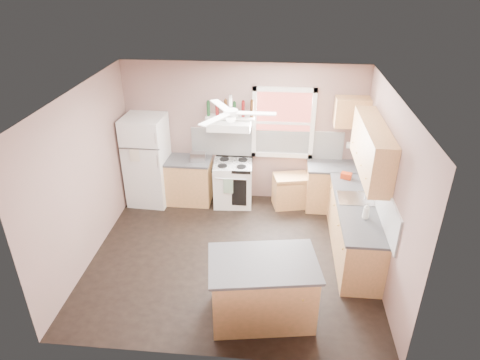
# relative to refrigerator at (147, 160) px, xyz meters

# --- Properties ---
(floor) EXTENTS (4.50, 4.50, 0.00)m
(floor) POSITION_rel_refrigerator_xyz_m (1.81, -1.64, -0.88)
(floor) COLOR black
(floor) RESTS_ON ground
(ceiling) EXTENTS (4.50, 4.50, 0.00)m
(ceiling) POSITION_rel_refrigerator_xyz_m (1.81, -1.64, 1.82)
(ceiling) COLOR white
(ceiling) RESTS_ON ground
(wall_back) EXTENTS (4.50, 0.05, 2.70)m
(wall_back) POSITION_rel_refrigerator_xyz_m (1.81, 0.39, 0.47)
(wall_back) COLOR #85665E
(wall_back) RESTS_ON ground
(wall_right) EXTENTS (0.05, 4.00, 2.70)m
(wall_right) POSITION_rel_refrigerator_xyz_m (4.09, -1.64, 0.47)
(wall_right) COLOR #85665E
(wall_right) RESTS_ON ground
(wall_left) EXTENTS (0.05, 4.00, 2.70)m
(wall_left) POSITION_rel_refrigerator_xyz_m (-0.46, -1.64, 0.47)
(wall_left) COLOR #85665E
(wall_left) RESTS_ON ground
(backsplash_back) EXTENTS (2.90, 0.03, 0.55)m
(backsplash_back) POSITION_rel_refrigerator_xyz_m (2.26, 0.35, 0.30)
(backsplash_back) COLOR white
(backsplash_back) RESTS_ON wall_back
(backsplash_right) EXTENTS (0.03, 2.60, 0.55)m
(backsplash_right) POSITION_rel_refrigerator_xyz_m (4.05, -1.34, 0.30)
(backsplash_right) COLOR white
(backsplash_right) RESTS_ON wall_right
(window_view) EXTENTS (1.00, 0.02, 1.20)m
(window_view) POSITION_rel_refrigerator_xyz_m (2.56, 0.35, 0.72)
(window_view) COLOR brown
(window_view) RESTS_ON wall_back
(window_frame) EXTENTS (1.16, 0.07, 1.36)m
(window_frame) POSITION_rel_refrigerator_xyz_m (2.56, 0.32, 0.72)
(window_frame) COLOR white
(window_frame) RESTS_ON wall_back
(refrigerator) EXTENTS (0.78, 0.76, 1.76)m
(refrigerator) POSITION_rel_refrigerator_xyz_m (0.00, 0.00, 0.00)
(refrigerator) COLOR white
(refrigerator) RESTS_ON floor
(base_cabinet_left) EXTENTS (0.90, 0.60, 0.86)m
(base_cabinet_left) POSITION_rel_refrigerator_xyz_m (0.75, 0.06, -0.45)
(base_cabinet_left) COLOR #A98046
(base_cabinet_left) RESTS_ON floor
(counter_left) EXTENTS (0.92, 0.62, 0.04)m
(counter_left) POSITION_rel_refrigerator_xyz_m (0.75, 0.06, 0.00)
(counter_left) COLOR #3C3D3F
(counter_left) RESTS_ON base_cabinet_left
(toaster) EXTENTS (0.29, 0.18, 0.18)m
(toaster) POSITION_rel_refrigerator_xyz_m (0.99, 0.01, 0.11)
(toaster) COLOR silver
(toaster) RESTS_ON counter_left
(stove) EXTENTS (0.76, 0.68, 0.86)m
(stove) POSITION_rel_refrigerator_xyz_m (1.64, 0.06, -0.45)
(stove) COLOR white
(stove) RESTS_ON floor
(range_hood) EXTENTS (0.78, 0.50, 0.14)m
(range_hood) POSITION_rel_refrigerator_xyz_m (1.58, 0.11, 0.74)
(range_hood) COLOR white
(range_hood) RESTS_ON wall_back
(bottle_shelf) EXTENTS (0.90, 0.26, 0.03)m
(bottle_shelf) POSITION_rel_refrigerator_xyz_m (1.58, 0.23, 0.84)
(bottle_shelf) COLOR white
(bottle_shelf) RESTS_ON range_hood
(cart) EXTENTS (0.73, 0.56, 0.65)m
(cart) POSITION_rel_refrigerator_xyz_m (2.76, 0.06, -0.55)
(cart) COLOR #A98046
(cart) RESTS_ON floor
(base_cabinet_corner) EXTENTS (1.00, 0.60, 0.86)m
(base_cabinet_corner) POSITION_rel_refrigerator_xyz_m (3.56, 0.06, -0.45)
(base_cabinet_corner) COLOR #A98046
(base_cabinet_corner) RESTS_ON floor
(base_cabinet_right) EXTENTS (0.60, 2.20, 0.86)m
(base_cabinet_right) POSITION_rel_refrigerator_xyz_m (3.76, -1.34, -0.45)
(base_cabinet_right) COLOR #A98046
(base_cabinet_right) RESTS_ON floor
(counter_corner) EXTENTS (1.02, 0.62, 0.04)m
(counter_corner) POSITION_rel_refrigerator_xyz_m (3.56, 0.06, 0.00)
(counter_corner) COLOR #3C3D3F
(counter_corner) RESTS_ON base_cabinet_corner
(counter_right) EXTENTS (0.62, 2.22, 0.04)m
(counter_right) POSITION_rel_refrigerator_xyz_m (3.75, -1.34, 0.00)
(counter_right) COLOR #3C3D3F
(counter_right) RESTS_ON base_cabinet_right
(sink) EXTENTS (0.55, 0.45, 0.03)m
(sink) POSITION_rel_refrigerator_xyz_m (3.75, -1.14, 0.02)
(sink) COLOR silver
(sink) RESTS_ON counter_right
(faucet) EXTENTS (0.03, 0.03, 0.14)m
(faucet) POSITION_rel_refrigerator_xyz_m (3.91, -1.14, 0.09)
(faucet) COLOR silver
(faucet) RESTS_ON sink
(upper_cabinet_right) EXTENTS (0.33, 1.80, 0.76)m
(upper_cabinet_right) POSITION_rel_refrigerator_xyz_m (3.89, -1.14, 0.90)
(upper_cabinet_right) COLOR #A98046
(upper_cabinet_right) RESTS_ON wall_right
(upper_cabinet_corner) EXTENTS (0.60, 0.33, 0.52)m
(upper_cabinet_corner) POSITION_rel_refrigerator_xyz_m (3.76, 0.19, 1.02)
(upper_cabinet_corner) COLOR #A98046
(upper_cabinet_corner) RESTS_ON wall_back
(paper_towel) EXTENTS (0.26, 0.12, 0.12)m
(paper_towel) POSITION_rel_refrigerator_xyz_m (3.88, 0.22, 0.37)
(paper_towel) COLOR white
(paper_towel) RESTS_ON wall_back
(island) EXTENTS (1.44, 1.03, 0.86)m
(island) POSITION_rel_refrigerator_xyz_m (2.36, -2.88, -0.45)
(island) COLOR #A98046
(island) RESTS_ON floor
(island_top) EXTENTS (1.53, 1.12, 0.04)m
(island_top) POSITION_rel_refrigerator_xyz_m (2.36, -2.88, 0.00)
(island_top) COLOR #3C3D3F
(island_top) RESTS_ON island
(ceiling_fan_hub) EXTENTS (0.20, 0.20, 0.08)m
(ceiling_fan_hub) POSITION_rel_refrigerator_xyz_m (1.81, -1.64, 1.57)
(ceiling_fan_hub) COLOR white
(ceiling_fan_hub) RESTS_ON ceiling
(soap_bottle) EXTENTS (0.10, 0.10, 0.26)m
(soap_bottle) POSITION_rel_refrigerator_xyz_m (3.82, -1.71, 0.15)
(soap_bottle) COLOR silver
(soap_bottle) RESTS_ON counter_right
(red_caddy) EXTENTS (0.21, 0.18, 0.10)m
(red_caddy) POSITION_rel_refrigerator_xyz_m (3.69, -0.44, 0.07)
(red_caddy) COLOR #B4300F
(red_caddy) RESTS_ON counter_right
(wine_bottles) EXTENTS (0.86, 0.06, 0.31)m
(wine_bottles) POSITION_rel_refrigerator_xyz_m (1.59, 0.23, 1.00)
(wine_bottles) COLOR #143819
(wine_bottles) RESTS_ON bottle_shelf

